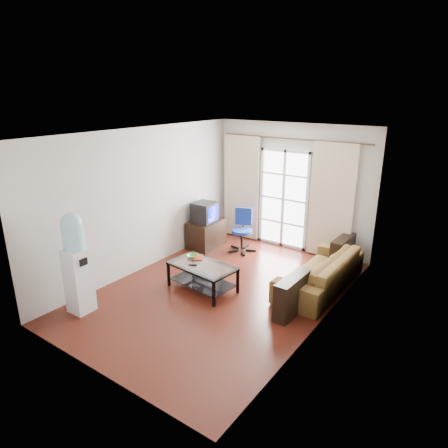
% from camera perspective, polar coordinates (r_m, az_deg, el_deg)
% --- Properties ---
extents(floor, '(5.20, 5.20, 0.00)m').
position_cam_1_polar(floor, '(7.06, -0.42, -9.51)').
color(floor, '#551F14').
rests_on(floor, ground).
extents(ceiling, '(5.20, 5.20, 0.00)m').
position_cam_1_polar(ceiling, '(6.26, -0.48, 12.87)').
color(ceiling, white).
rests_on(ceiling, wall_back).
extents(wall_back, '(3.60, 0.02, 2.70)m').
position_cam_1_polar(wall_back, '(8.70, 9.64, 5.21)').
color(wall_back, beige).
rests_on(wall_back, floor).
extents(wall_front, '(3.60, 0.02, 2.70)m').
position_cam_1_polar(wall_front, '(4.81, -18.97, -6.71)').
color(wall_front, beige).
rests_on(wall_front, floor).
extents(wall_left, '(0.02, 5.20, 2.70)m').
position_cam_1_polar(wall_left, '(7.68, -11.44, 3.33)').
color(wall_left, beige).
rests_on(wall_left, floor).
extents(wall_right, '(0.02, 5.20, 2.70)m').
position_cam_1_polar(wall_right, '(5.73, 14.35, -2.17)').
color(wall_right, beige).
rests_on(wall_right, floor).
extents(french_door, '(1.16, 0.06, 2.15)m').
position_cam_1_polar(french_door, '(8.78, 8.51, 3.55)').
color(french_door, white).
rests_on(french_door, wall_back).
extents(curtain_rod, '(3.30, 0.04, 0.04)m').
position_cam_1_polar(curtain_rod, '(8.43, 9.72, 11.91)').
color(curtain_rod, '#4C3F2D').
rests_on(curtain_rod, wall_back).
extents(curtain_left, '(0.90, 0.07, 2.35)m').
position_cam_1_polar(curtain_left, '(9.20, 2.52, 5.23)').
color(curtain_left, beige).
rests_on(curtain_left, curtain_rod).
extents(curtain_right, '(0.90, 0.07, 2.35)m').
position_cam_1_polar(curtain_right, '(8.27, 15.14, 3.06)').
color(curtain_right, beige).
rests_on(curtain_right, curtain_rod).
extents(radiator, '(0.64, 0.12, 0.64)m').
position_cam_1_polar(radiator, '(8.60, 13.77, -2.33)').
color(radiator, gray).
rests_on(radiator, floor).
extents(sofa, '(2.16, 0.90, 0.62)m').
position_cam_1_polar(sofa, '(7.24, 13.57, -6.55)').
color(sofa, brown).
rests_on(sofa, floor).
extents(coffee_table, '(1.22, 0.78, 0.47)m').
position_cam_1_polar(coffee_table, '(6.98, -3.10, -7.10)').
color(coffee_table, silver).
rests_on(coffee_table, floor).
extents(bowl, '(0.28, 0.28, 0.05)m').
position_cam_1_polar(bowl, '(7.20, -4.52, -4.61)').
color(bowl, '#379759').
rests_on(bowl, coffee_table).
extents(book, '(0.41, 0.41, 0.02)m').
position_cam_1_polar(book, '(7.17, -4.49, -4.82)').
color(book, '#9F3013').
rests_on(book, coffee_table).
extents(remote, '(0.15, 0.11, 0.02)m').
position_cam_1_polar(remote, '(6.90, -4.47, -5.82)').
color(remote, black).
rests_on(remote, coffee_table).
extents(tv_stand, '(0.57, 0.84, 0.60)m').
position_cam_1_polar(tv_stand, '(8.86, -2.58, -1.38)').
color(tv_stand, black).
rests_on(tv_stand, floor).
extents(crt_tv, '(0.50, 0.49, 0.43)m').
position_cam_1_polar(crt_tv, '(8.64, -2.92, 1.72)').
color(crt_tv, black).
rests_on(crt_tv, tv_stand).
extents(task_chair, '(0.83, 0.83, 0.92)m').
position_cam_1_polar(task_chair, '(8.64, 2.59, -2.11)').
color(task_chair, black).
rests_on(task_chair, floor).
extents(water_cooler, '(0.36, 0.34, 1.62)m').
position_cam_1_polar(water_cooler, '(6.50, -20.35, -5.01)').
color(water_cooler, silver).
rests_on(water_cooler, floor).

